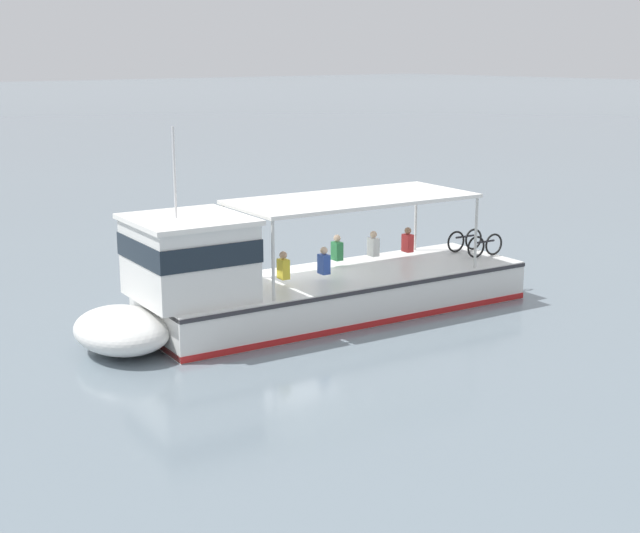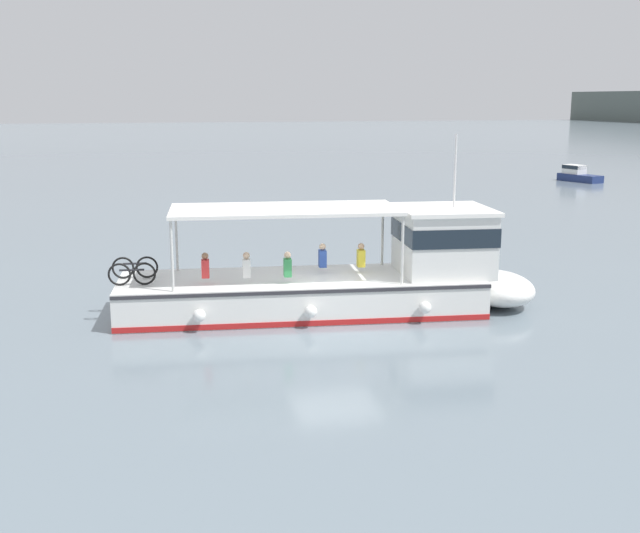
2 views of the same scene
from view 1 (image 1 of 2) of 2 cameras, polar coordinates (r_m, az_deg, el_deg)
ground_plane at (r=25.74m, az=-2.23°, el=-2.45°), size 400.00×400.00×0.00m
ferry_main at (r=23.87m, az=-2.07°, el=-1.20°), size 4.60×13.02×5.32m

